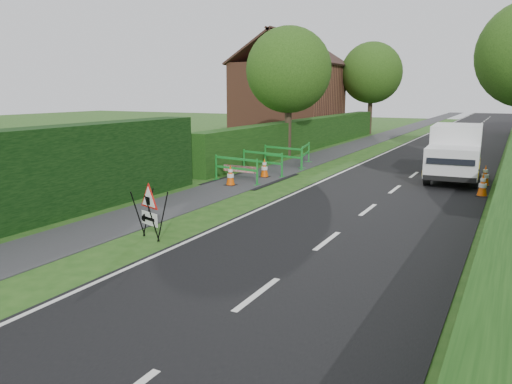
% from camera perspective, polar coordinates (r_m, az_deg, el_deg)
% --- Properties ---
extents(ground, '(120.00, 120.00, 0.00)m').
position_cam_1_polar(ground, '(9.40, -16.70, -10.53)').
color(ground, '#1F4A15').
rests_on(ground, ground).
extents(road_surface, '(6.00, 90.00, 0.02)m').
position_cam_1_polar(road_surface, '(41.44, 22.70, 5.86)').
color(road_surface, black).
rests_on(road_surface, ground).
extents(footpath, '(2.00, 90.00, 0.02)m').
position_cam_1_polar(footpath, '(42.29, 15.24, 6.44)').
color(footpath, '#2D2D30').
rests_on(footpath, ground).
extents(hedge_west_far, '(1.00, 24.00, 1.80)m').
position_cam_1_polar(hedge_west_far, '(30.48, 6.05, 4.95)').
color(hedge_west_far, '#14380F').
rests_on(hedge_west_far, ground).
extents(house_west, '(7.50, 7.40, 7.88)m').
position_cam_1_polar(house_west, '(39.61, 3.71, 10.69)').
color(house_west, brown).
rests_on(house_west, ground).
extents(tree_nw, '(4.40, 4.40, 6.70)m').
position_cam_1_polar(tree_nw, '(26.47, 3.76, 13.72)').
color(tree_nw, '#2D2116').
rests_on(tree_nw, ground).
extents(tree_fw, '(4.80, 4.80, 7.24)m').
position_cam_1_polar(tree_fw, '(41.59, 13.07, 13.12)').
color(tree_fw, '#2D2116').
rests_on(tree_fw, ground).
extents(triangle_sign, '(0.98, 0.98, 1.14)m').
position_cam_1_polar(triangle_sign, '(11.89, -12.21, -1.66)').
color(triangle_sign, black).
rests_on(triangle_sign, ground).
extents(works_van, '(2.08, 4.75, 2.12)m').
position_cam_1_polar(works_van, '(20.98, 21.79, 4.32)').
color(works_van, silver).
rests_on(works_van, ground).
extents(traffic_cone_0, '(0.38, 0.38, 0.79)m').
position_cam_1_polar(traffic_cone_0, '(18.10, 24.49, 0.74)').
color(traffic_cone_0, black).
rests_on(traffic_cone_0, ground).
extents(traffic_cone_1, '(0.38, 0.38, 0.79)m').
position_cam_1_polar(traffic_cone_1, '(20.15, 24.72, 1.72)').
color(traffic_cone_1, black).
rests_on(traffic_cone_1, ground).
extents(traffic_cone_2, '(0.38, 0.38, 0.79)m').
position_cam_1_polar(traffic_cone_2, '(21.96, 23.26, 2.57)').
color(traffic_cone_2, black).
rests_on(traffic_cone_2, ground).
extents(traffic_cone_3, '(0.38, 0.38, 0.79)m').
position_cam_1_polar(traffic_cone_3, '(18.41, -2.94, 1.93)').
color(traffic_cone_3, black).
rests_on(traffic_cone_3, ground).
extents(traffic_cone_4, '(0.38, 0.38, 0.79)m').
position_cam_1_polar(traffic_cone_4, '(20.14, 0.97, 2.78)').
color(traffic_cone_4, black).
rests_on(traffic_cone_4, ground).
extents(ped_barrier_0, '(2.09, 0.66, 1.00)m').
position_cam_1_polar(ped_barrier_0, '(18.95, -2.30, 2.95)').
color(ped_barrier_0, '#198A2B').
rests_on(ped_barrier_0, ground).
extents(ped_barrier_1, '(2.09, 0.73, 1.00)m').
position_cam_1_polar(ped_barrier_1, '(20.70, 0.74, 3.68)').
color(ped_barrier_1, '#198A2B').
rests_on(ped_barrier_1, ground).
extents(ped_barrier_2, '(2.09, 0.72, 1.00)m').
position_cam_1_polar(ped_barrier_2, '(22.55, 3.10, 4.31)').
color(ped_barrier_2, '#198A2B').
rests_on(ped_barrier_2, ground).
extents(ped_barrier_3, '(0.81, 2.09, 1.00)m').
position_cam_1_polar(ped_barrier_3, '(23.54, 5.70, 4.57)').
color(ped_barrier_3, '#198A2B').
rests_on(ped_barrier_3, ground).
extents(redwhite_plank, '(1.50, 0.10, 0.25)m').
position_cam_1_polar(redwhite_plank, '(19.59, -1.84, 1.36)').
color(redwhite_plank, red).
rests_on(redwhite_plank, ground).
extents(hatchback_car, '(2.20, 3.57, 1.14)m').
position_cam_1_polar(hatchback_car, '(32.02, 21.91, 5.52)').
color(hatchback_car, silver).
rests_on(hatchback_car, ground).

